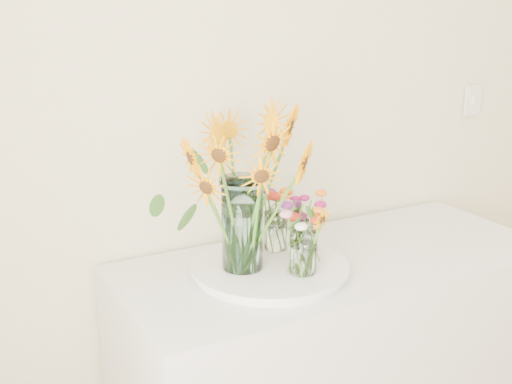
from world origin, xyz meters
TOP-DOWN VIEW (x-y plane):
  - counter at (-0.40, 1.93)m, footprint 1.40×0.60m
  - tray at (-0.66, 1.92)m, footprint 0.45×0.45m
  - mason_jar at (-0.74, 1.94)m, footprint 0.15×0.15m
  - sunflower_bouquet at (-0.74, 1.94)m, footprint 0.79×0.79m
  - small_vase_a at (-0.60, 1.83)m, footprint 0.10×0.10m
  - wildflower_posy_a at (-0.60, 1.83)m, footprint 0.20×0.20m
  - small_vase_b at (-0.55, 1.91)m, footprint 0.10×0.10m
  - wildflower_posy_b at (-0.55, 1.91)m, footprint 0.20×0.20m
  - small_vase_c at (-0.58, 2.03)m, footprint 0.10×0.10m
  - wildflower_posy_c at (-0.58, 2.03)m, footprint 0.17×0.17m

SIDE VIEW (x-z plane):
  - counter at x=-0.40m, z-range 0.00..0.90m
  - tray at x=-0.66m, z-range 0.90..0.92m
  - small_vase_c at x=-0.58m, z-range 0.93..1.05m
  - small_vase_b at x=-0.55m, z-range 0.93..1.06m
  - small_vase_a at x=-0.60m, z-range 0.93..1.06m
  - wildflower_posy_c at x=-0.58m, z-range 0.93..1.14m
  - wildflower_posy_b at x=-0.55m, z-range 0.93..1.15m
  - wildflower_posy_a at x=-0.60m, z-range 0.93..1.15m
  - mason_jar at x=-0.74m, z-range 0.93..1.20m
  - sunflower_bouquet at x=-0.74m, z-range 0.93..1.43m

